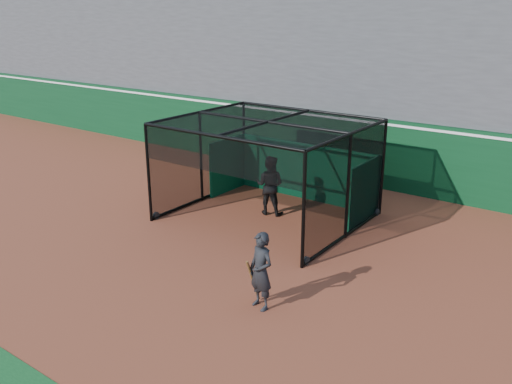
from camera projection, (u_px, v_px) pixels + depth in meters
The scene contains 6 objects.
ground at pixel (195, 260), 13.88m from camera, with size 120.00×120.00×0.00m, color brown.
outfield_wall at pixel (349, 147), 19.98m from camera, with size 50.00×0.50×2.50m.
grandstand at pixel (396, 52), 21.85m from camera, with size 50.00×7.85×8.95m.
batting_cage at pixel (268, 171), 16.30m from camera, with size 5.45×4.75×2.99m.
batter at pixel (270, 185), 16.78m from camera, with size 0.91×0.71×1.87m, color black.
on_deck_player at pixel (261, 271), 11.42m from camera, with size 0.71×0.56×1.73m.
Camera 1 is at (8.68, -9.25, 6.10)m, focal length 38.00 mm.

